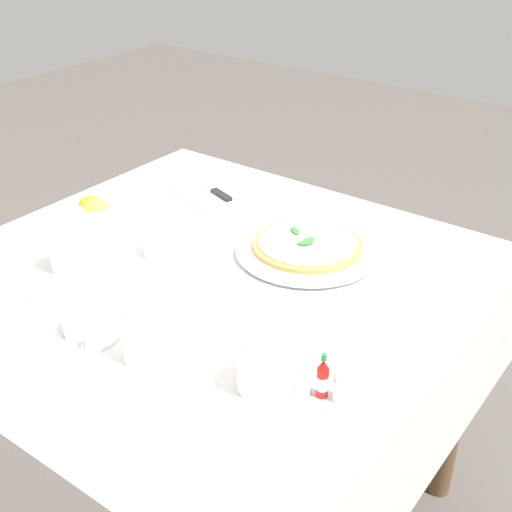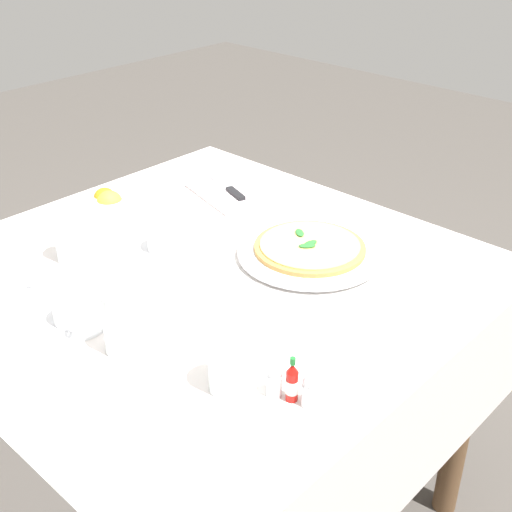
{
  "view_description": "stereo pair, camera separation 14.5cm",
  "coord_description": "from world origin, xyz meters",
  "px_view_note": "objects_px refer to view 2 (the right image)",
  "views": [
    {
      "loc": [
        -0.82,
        0.91,
        1.47
      ],
      "look_at": [
        -0.06,
        -0.1,
        0.76
      ],
      "focal_mm": 47.95,
      "sensor_mm": 36.0,
      "label": 1
    },
    {
      "loc": [
        -0.93,
        0.82,
        1.47
      ],
      "look_at": [
        -0.06,
        -0.1,
        0.76
      ],
      "focal_mm": 47.95,
      "sensor_mm": 36.0,
      "label": 2
    }
  ],
  "objects_px": {
    "coffee_cup_far_left": "(9,275)",
    "napkin_folded": "(227,192)",
    "hot_sauce_bottle": "(292,383)",
    "pepper_shaker": "(310,392)",
    "pizza": "(310,247)",
    "water_glass_far_right": "(122,326)",
    "dinner_knife": "(227,187)",
    "coffee_cup_near_left": "(165,240)",
    "water_glass_near_right": "(70,239)",
    "water_glass_center_back": "(229,365)",
    "salt_shaker": "(275,382)",
    "citrus_bowl": "(108,206)",
    "coffee_cup_left_edge": "(74,311)",
    "pizza_plate": "(310,252)"
  },
  "relations": [
    {
      "from": "napkin_folded",
      "to": "pepper_shaker",
      "type": "bearing_deg",
      "value": 158.96
    },
    {
      "from": "pepper_shaker",
      "to": "water_glass_near_right",
      "type": "bearing_deg",
      "value": -0.87
    },
    {
      "from": "pepper_shaker",
      "to": "pizza",
      "type": "bearing_deg",
      "value": -50.78
    },
    {
      "from": "water_glass_near_right",
      "to": "napkin_folded",
      "type": "xyz_separation_m",
      "value": [
        -0.01,
        -0.46,
        -0.04
      ]
    },
    {
      "from": "pepper_shaker",
      "to": "citrus_bowl",
      "type": "bearing_deg",
      "value": -13.7
    },
    {
      "from": "water_glass_center_back",
      "to": "napkin_folded",
      "type": "bearing_deg",
      "value": -44.52
    },
    {
      "from": "pizza",
      "to": "coffee_cup_left_edge",
      "type": "xyz_separation_m",
      "value": [
        0.16,
        0.49,
        0.0
      ]
    },
    {
      "from": "water_glass_near_right",
      "to": "citrus_bowl",
      "type": "xyz_separation_m",
      "value": [
        0.12,
        -0.18,
        -0.02
      ]
    },
    {
      "from": "citrus_bowl",
      "to": "napkin_folded",
      "type": "bearing_deg",
      "value": -114.33
    },
    {
      "from": "coffee_cup_left_edge",
      "to": "hot_sauce_bottle",
      "type": "xyz_separation_m",
      "value": [
        -0.43,
        -0.12,
        0.01
      ]
    },
    {
      "from": "water_glass_center_back",
      "to": "salt_shaker",
      "type": "height_order",
      "value": "water_glass_center_back"
    },
    {
      "from": "salt_shaker",
      "to": "pepper_shaker",
      "type": "relative_size",
      "value": 1.0
    },
    {
      "from": "coffee_cup_far_left",
      "to": "napkin_folded",
      "type": "bearing_deg",
      "value": -89.87
    },
    {
      "from": "coffee_cup_near_left",
      "to": "pepper_shaker",
      "type": "relative_size",
      "value": 2.31
    },
    {
      "from": "coffee_cup_far_left",
      "to": "water_glass_near_right",
      "type": "bearing_deg",
      "value": -85.67
    },
    {
      "from": "coffee_cup_left_edge",
      "to": "citrus_bowl",
      "type": "bearing_deg",
      "value": -44.08
    },
    {
      "from": "dinner_knife",
      "to": "citrus_bowl",
      "type": "bearing_deg",
      "value": 84.62
    },
    {
      "from": "dinner_knife",
      "to": "pepper_shaker",
      "type": "distance_m",
      "value": 0.81
    },
    {
      "from": "coffee_cup_far_left",
      "to": "pepper_shaker",
      "type": "xyz_separation_m",
      "value": [
        -0.66,
        -0.14,
        -0.01
      ]
    },
    {
      "from": "coffee_cup_near_left",
      "to": "citrus_bowl",
      "type": "relative_size",
      "value": 0.87
    },
    {
      "from": "pizza_plate",
      "to": "napkin_folded",
      "type": "height_order",
      "value": "napkin_folded"
    },
    {
      "from": "salt_shaker",
      "to": "napkin_folded",
      "type": "bearing_deg",
      "value": -39.2
    },
    {
      "from": "coffee_cup_far_left",
      "to": "salt_shaker",
      "type": "xyz_separation_m",
      "value": [
        -0.6,
        -0.12,
        -0.01
      ]
    },
    {
      "from": "water_glass_far_right",
      "to": "citrus_bowl",
      "type": "bearing_deg",
      "value": -33.53
    },
    {
      "from": "dinner_knife",
      "to": "salt_shaker",
      "type": "distance_m",
      "value": 0.78
    },
    {
      "from": "coffee_cup_near_left",
      "to": "water_glass_center_back",
      "type": "distance_m",
      "value": 0.49
    },
    {
      "from": "water_glass_near_right",
      "to": "pepper_shaker",
      "type": "height_order",
      "value": "water_glass_near_right"
    },
    {
      "from": "coffee_cup_far_left",
      "to": "dinner_knife",
      "type": "relative_size",
      "value": 0.68
    },
    {
      "from": "hot_sauce_bottle",
      "to": "salt_shaker",
      "type": "relative_size",
      "value": 1.48
    },
    {
      "from": "coffee_cup_far_left",
      "to": "coffee_cup_near_left",
      "type": "bearing_deg",
      "value": -109.0
    },
    {
      "from": "coffee_cup_far_left",
      "to": "dinner_knife",
      "type": "height_order",
      "value": "coffee_cup_far_left"
    },
    {
      "from": "coffee_cup_far_left",
      "to": "water_glass_far_right",
      "type": "distance_m",
      "value": 0.33
    },
    {
      "from": "pizza_plate",
      "to": "salt_shaker",
      "type": "bearing_deg",
      "value": 122.19
    },
    {
      "from": "water_glass_center_back",
      "to": "water_glass_near_right",
      "type": "relative_size",
      "value": 0.94
    },
    {
      "from": "coffee_cup_near_left",
      "to": "water_glass_near_right",
      "type": "xyz_separation_m",
      "value": [
        0.12,
        0.16,
        0.02
      ]
    },
    {
      "from": "coffee_cup_near_left",
      "to": "water_glass_far_right",
      "type": "xyz_separation_m",
      "value": [
        -0.22,
        0.28,
        0.02
      ]
    },
    {
      "from": "coffee_cup_left_edge",
      "to": "napkin_folded",
      "type": "distance_m",
      "value": 0.63
    },
    {
      "from": "hot_sauce_bottle",
      "to": "water_glass_center_back",
      "type": "bearing_deg",
      "value": 26.95
    },
    {
      "from": "coffee_cup_near_left",
      "to": "coffee_cup_far_left",
      "type": "height_order",
      "value": "coffee_cup_far_left"
    },
    {
      "from": "dinner_knife",
      "to": "coffee_cup_far_left",
      "type": "bearing_deg",
      "value": 108.8
    },
    {
      "from": "hot_sauce_bottle",
      "to": "coffee_cup_far_left",
      "type": "bearing_deg",
      "value": 11.91
    },
    {
      "from": "dinner_knife",
      "to": "hot_sauce_bottle",
      "type": "relative_size",
      "value": 2.3
    },
    {
      "from": "citrus_bowl",
      "to": "hot_sauce_bottle",
      "type": "distance_m",
      "value": 0.78
    },
    {
      "from": "citrus_bowl",
      "to": "coffee_cup_left_edge",
      "type": "bearing_deg",
      "value": 135.92
    },
    {
      "from": "pizza_plate",
      "to": "coffee_cup_far_left",
      "type": "relative_size",
      "value": 2.42
    },
    {
      "from": "hot_sauce_bottle",
      "to": "pepper_shaker",
      "type": "bearing_deg",
      "value": -160.35
    },
    {
      "from": "pizza",
      "to": "dinner_knife",
      "type": "distance_m",
      "value": 0.38
    },
    {
      "from": "hot_sauce_bottle",
      "to": "pizza",
      "type": "bearing_deg",
      "value": -54.22
    },
    {
      "from": "pizza",
      "to": "water_glass_near_right",
      "type": "height_order",
      "value": "water_glass_near_right"
    },
    {
      "from": "water_glass_far_right",
      "to": "dinner_knife",
      "type": "relative_size",
      "value": 0.62
    }
  ]
}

